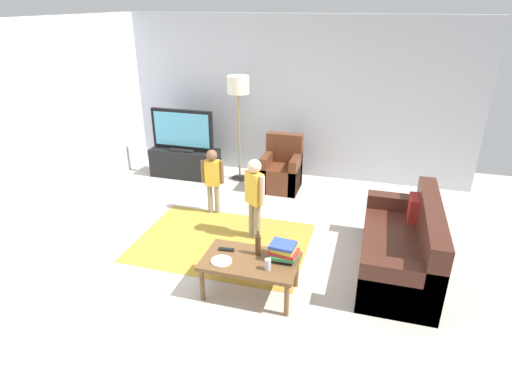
# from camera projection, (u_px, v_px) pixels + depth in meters

# --- Properties ---
(ground) EXTENTS (7.80, 7.80, 0.00)m
(ground) POSITION_uv_depth(u_px,v_px,m) (242.00, 260.00, 5.16)
(ground) COLOR beige
(wall_back) EXTENTS (6.00, 0.12, 2.70)m
(wall_back) POSITION_uv_depth(u_px,v_px,m) (295.00, 99.00, 7.23)
(wall_back) COLOR silver
(wall_back) RESTS_ON ground
(wall_left) EXTENTS (0.12, 6.00, 2.70)m
(wall_left) POSITION_uv_depth(u_px,v_px,m) (15.00, 133.00, 5.36)
(wall_left) COLOR silver
(wall_left) RESTS_ON ground
(area_rug) EXTENTS (2.20, 1.60, 0.01)m
(area_rug) POSITION_uv_depth(u_px,v_px,m) (222.00, 242.00, 5.54)
(area_rug) COLOR #B28C33
(area_rug) RESTS_ON ground
(tv_stand) EXTENTS (1.20, 0.44, 0.50)m
(tv_stand) POSITION_uv_depth(u_px,v_px,m) (185.00, 163.00, 7.53)
(tv_stand) COLOR black
(tv_stand) RESTS_ON ground
(tv) EXTENTS (1.10, 0.28, 0.71)m
(tv) POSITION_uv_depth(u_px,v_px,m) (182.00, 130.00, 7.26)
(tv) COLOR black
(tv) RESTS_ON tv_stand
(couch) EXTENTS (0.80, 1.80, 0.86)m
(couch) POSITION_uv_depth(u_px,v_px,m) (405.00, 250.00, 4.84)
(couch) COLOR #472319
(couch) RESTS_ON ground
(armchair) EXTENTS (0.60, 0.60, 0.90)m
(armchair) POSITION_uv_depth(u_px,v_px,m) (282.00, 171.00, 7.02)
(armchair) COLOR brown
(armchair) RESTS_ON ground
(floor_lamp) EXTENTS (0.36, 0.36, 1.78)m
(floor_lamp) POSITION_uv_depth(u_px,v_px,m) (238.00, 91.00, 6.88)
(floor_lamp) COLOR #262626
(floor_lamp) RESTS_ON ground
(child_near_tv) EXTENTS (0.32, 0.16, 0.98)m
(child_near_tv) POSITION_uv_depth(u_px,v_px,m) (213.00, 176.00, 6.08)
(child_near_tv) COLOR gray
(child_near_tv) RESTS_ON ground
(child_center) EXTENTS (0.32, 0.24, 1.10)m
(child_center) POSITION_uv_depth(u_px,v_px,m) (254.00, 192.00, 5.41)
(child_center) COLOR gray
(child_center) RESTS_ON ground
(coffee_table) EXTENTS (1.00, 0.60, 0.42)m
(coffee_table) POSITION_uv_depth(u_px,v_px,m) (250.00, 263.00, 4.44)
(coffee_table) COLOR brown
(coffee_table) RESTS_ON ground
(book_stack) EXTENTS (0.31, 0.25, 0.18)m
(book_stack) POSITION_uv_depth(u_px,v_px,m) (283.00, 252.00, 4.39)
(book_stack) COLOR black
(book_stack) RESTS_ON coffee_table
(bottle) EXTENTS (0.06, 0.06, 0.29)m
(bottle) POSITION_uv_depth(u_px,v_px,m) (258.00, 245.00, 4.47)
(bottle) COLOR #4C3319
(bottle) RESTS_ON coffee_table
(tv_remote) EXTENTS (0.17, 0.06, 0.02)m
(tv_remote) POSITION_uv_depth(u_px,v_px,m) (226.00, 250.00, 4.58)
(tv_remote) COLOR black
(tv_remote) RESTS_ON coffee_table
(soda_can) EXTENTS (0.07, 0.07, 0.12)m
(soda_can) POSITION_uv_depth(u_px,v_px,m) (268.00, 264.00, 4.24)
(soda_can) COLOR silver
(soda_can) RESTS_ON coffee_table
(plate) EXTENTS (0.22, 0.22, 0.02)m
(plate) POSITION_uv_depth(u_px,v_px,m) (221.00, 261.00, 4.39)
(plate) COLOR white
(plate) RESTS_ON coffee_table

